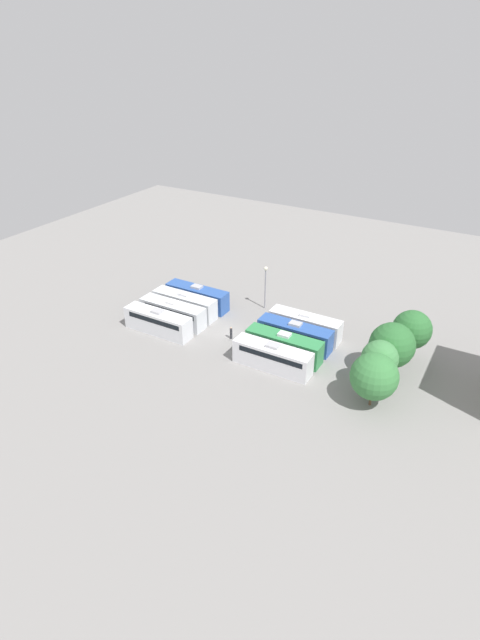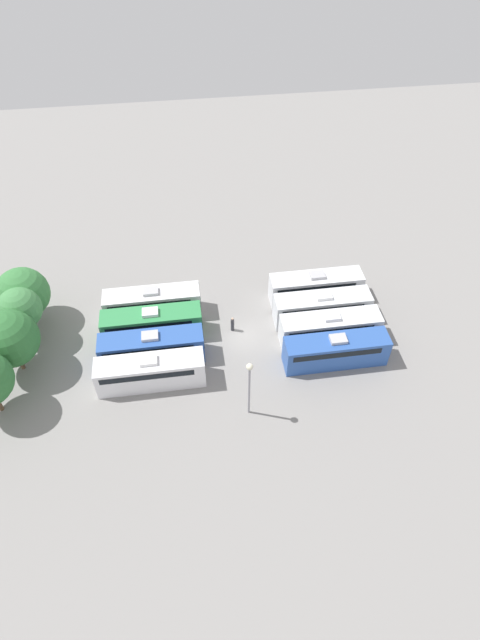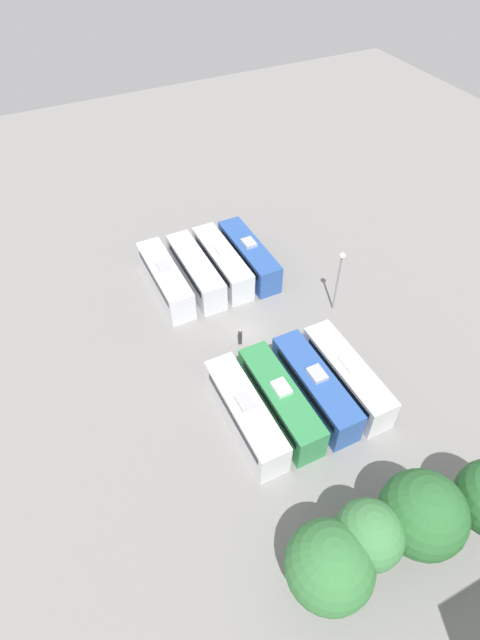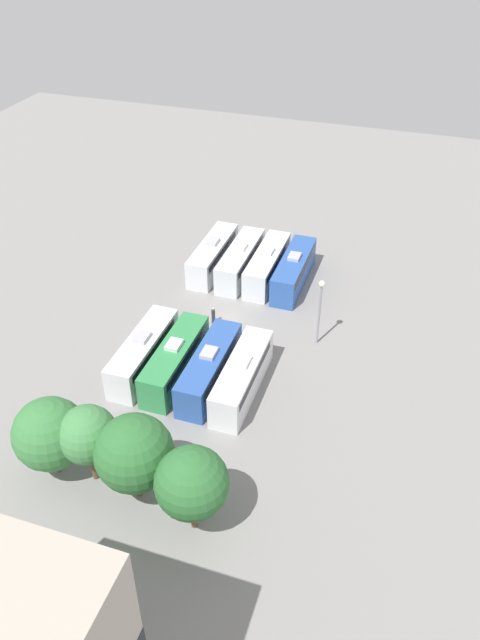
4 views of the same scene
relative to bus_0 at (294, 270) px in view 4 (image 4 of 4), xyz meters
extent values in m
plane|color=gray|center=(4.61, 8.76, -1.75)|extent=(122.08, 122.08, 0.00)
cube|color=#2D56A8|center=(0.00, -0.03, -0.16)|extent=(2.52, 10.18, 3.19)
cube|color=black|center=(0.00, 0.22, 0.74)|extent=(2.56, 8.66, 0.70)
cube|color=black|center=(0.00, -5.11, 0.73)|extent=(2.22, 0.08, 1.12)
cube|color=#B2B2B7|center=(0.00, -0.03, 1.61)|extent=(1.20, 1.60, 0.35)
cube|color=silver|center=(3.02, -0.25, -0.16)|extent=(2.52, 10.18, 3.19)
cube|color=black|center=(3.02, 0.01, 0.74)|extent=(2.56, 8.66, 0.70)
cube|color=black|center=(3.02, -5.33, 0.73)|extent=(2.22, 0.08, 1.12)
cube|color=silver|center=(3.02, -0.25, 1.61)|extent=(1.20, 1.60, 0.35)
cube|color=silver|center=(6.06, -0.20, -0.16)|extent=(2.52, 10.18, 3.19)
cube|color=black|center=(6.06, 0.05, 0.74)|extent=(2.56, 8.66, 0.70)
cube|color=black|center=(6.06, -5.28, 0.73)|extent=(2.22, 0.08, 1.12)
cube|color=white|center=(6.06, -0.20, 1.61)|extent=(1.20, 1.60, 0.35)
cube|color=silver|center=(9.32, -0.34, -0.16)|extent=(2.52, 10.18, 3.19)
cube|color=black|center=(9.32, -0.08, 0.74)|extent=(2.56, 8.66, 0.70)
cube|color=black|center=(9.32, -5.42, 0.73)|extent=(2.22, 0.08, 1.12)
cube|color=#B2B2B7|center=(9.32, -0.34, 1.61)|extent=(1.20, 1.60, 0.35)
cube|color=silver|center=(-0.11, 17.98, -0.16)|extent=(2.52, 10.18, 3.19)
cube|color=black|center=(-0.11, 18.24, 0.74)|extent=(2.56, 8.66, 0.70)
cube|color=black|center=(-0.11, 12.90, 0.73)|extent=(2.22, 0.08, 1.12)
cube|color=white|center=(-0.11, 17.98, 1.61)|extent=(1.20, 1.60, 0.35)
cube|color=#2D56A8|center=(2.92, 17.80, -0.16)|extent=(2.52, 10.18, 3.19)
cube|color=black|center=(2.92, 18.06, 0.74)|extent=(2.56, 8.66, 0.70)
cube|color=black|center=(2.92, 12.72, 0.73)|extent=(2.22, 0.08, 1.12)
cube|color=#B2B2B7|center=(2.92, 17.80, 1.61)|extent=(1.20, 1.60, 0.35)
cube|color=#338C4C|center=(6.15, 17.73, -0.16)|extent=(2.52, 10.18, 3.19)
cube|color=black|center=(6.15, 17.98, 0.74)|extent=(2.56, 8.66, 0.70)
cube|color=black|center=(6.15, 12.65, 0.73)|extent=(2.22, 0.08, 1.12)
cube|color=silver|center=(6.15, 17.73, 1.61)|extent=(1.20, 1.60, 0.35)
cube|color=silver|center=(9.25, 17.62, -0.16)|extent=(2.52, 10.18, 3.19)
cube|color=black|center=(9.25, 17.88, 0.74)|extent=(2.56, 8.66, 0.70)
cube|color=black|center=(9.25, 12.54, 0.73)|extent=(2.22, 0.08, 1.12)
cube|color=#B2B2B7|center=(9.25, 17.62, 1.61)|extent=(1.20, 1.60, 0.35)
cylinder|color=#333338|center=(5.68, 9.45, -0.95)|extent=(0.36, 0.36, 1.59)
sphere|color=tan|center=(5.68, 9.45, -0.03)|extent=(0.24, 0.24, 0.24)
cylinder|color=gray|center=(-4.72, 9.32, 1.48)|extent=(0.20, 0.20, 6.46)
sphere|color=#EAE5C6|center=(-4.72, 9.32, 4.90)|extent=(0.60, 0.60, 0.60)
cylinder|color=brown|center=(-1.23, 31.88, -0.36)|extent=(0.42, 0.42, 2.77)
sphere|color=#2D6B33|center=(-1.23, 31.88, 2.76)|extent=(4.95, 4.95, 4.95)
cylinder|color=brown|center=(3.47, 30.66, -0.53)|extent=(0.38, 0.38, 2.43)
sphere|color=#2D6B33|center=(3.47, 30.66, 2.62)|extent=(5.53, 5.53, 5.53)
cylinder|color=brown|center=(7.26, 30.25, -0.24)|extent=(0.48, 0.48, 3.03)
sphere|color=#428447|center=(7.26, 30.25, 2.77)|extent=(4.27, 4.27, 4.27)
cylinder|color=brown|center=(10.20, 30.57, -0.73)|extent=(0.30, 0.30, 2.05)
sphere|color=#387A3D|center=(10.20, 30.57, 2.18)|extent=(5.38, 5.38, 5.38)
camera|label=1|loc=(56.43, 40.14, 34.48)|focal=28.00mm
camera|label=2|loc=(-30.04, 13.69, 37.21)|focal=28.00mm
camera|label=3|loc=(19.34, 37.30, 33.14)|focal=28.00mm
camera|label=4|loc=(-12.43, 55.77, 34.97)|focal=35.00mm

